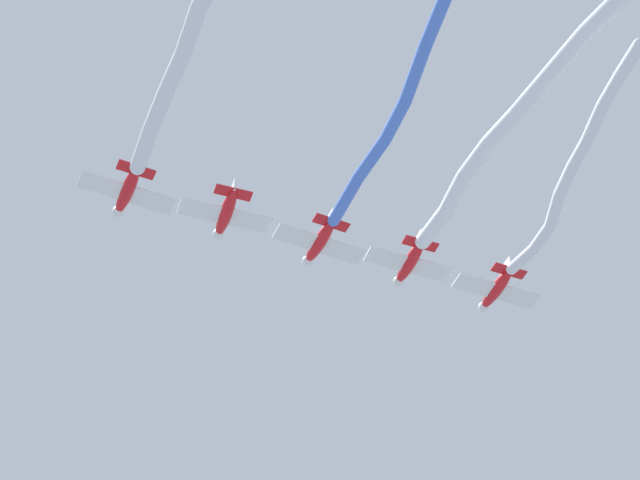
{
  "coord_description": "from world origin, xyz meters",
  "views": [
    {
      "loc": [
        41.69,
        -30.95,
        7.23
      ],
      "look_at": [
        0.67,
        -3.17,
        57.5
      ],
      "focal_mm": 64.15,
      "sensor_mm": 36.0,
      "label": 1
    }
  ],
  "objects_px": {
    "airplane_trail": "(127,191)",
    "airplane_slot": "(226,214)",
    "airplane_left_wing": "(409,263)",
    "airplane_right_wing": "(319,242)",
    "airplane_lead": "(496,289)"
  },
  "relations": [
    {
      "from": "airplane_trail",
      "to": "airplane_slot",
      "type": "bearing_deg",
      "value": -93.24
    },
    {
      "from": "airplane_left_wing",
      "to": "airplane_trail",
      "type": "xyz_separation_m",
      "value": [
        -4.29,
        -17.75,
        -0.3
      ]
    },
    {
      "from": "airplane_left_wing",
      "to": "airplane_right_wing",
      "type": "distance_m",
      "value": 6.1
    },
    {
      "from": "airplane_right_wing",
      "to": "airplane_left_wing",
      "type": "bearing_deg",
      "value": -93.63
    },
    {
      "from": "airplane_slot",
      "to": "airplane_trail",
      "type": "relative_size",
      "value": 1.0
    },
    {
      "from": "airplane_slot",
      "to": "airplane_trail",
      "type": "height_order",
      "value": "airplane_slot"
    },
    {
      "from": "airplane_slot",
      "to": "airplane_left_wing",
      "type": "bearing_deg",
      "value": -87.41
    },
    {
      "from": "airplane_slot",
      "to": "airplane_lead",
      "type": "bearing_deg",
      "value": -87.41
    },
    {
      "from": "airplane_left_wing",
      "to": "airplane_right_wing",
      "type": "height_order",
      "value": "airplane_left_wing"
    },
    {
      "from": "airplane_right_wing",
      "to": "airplane_slot",
      "type": "height_order",
      "value": "airplane_slot"
    },
    {
      "from": "airplane_left_wing",
      "to": "airplane_trail",
      "type": "height_order",
      "value": "airplane_left_wing"
    },
    {
      "from": "airplane_lead",
      "to": "airplane_slot",
      "type": "bearing_deg",
      "value": 89.32
    },
    {
      "from": "airplane_right_wing",
      "to": "airplane_slot",
      "type": "distance_m",
      "value": 6.08
    },
    {
      "from": "airplane_slot",
      "to": "airplane_trail",
      "type": "bearing_deg",
      "value": 92.59
    },
    {
      "from": "airplane_right_wing",
      "to": "airplane_trail",
      "type": "distance_m",
      "value": 12.17
    }
  ]
}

